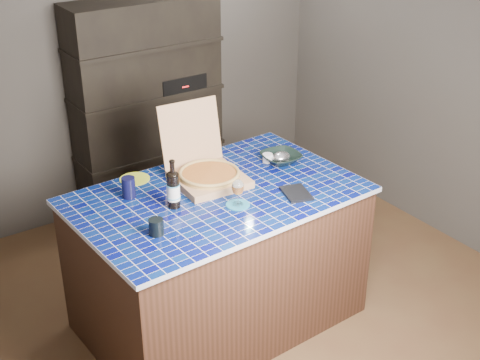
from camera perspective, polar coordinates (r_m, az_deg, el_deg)
room at (r=4.19m, az=1.40°, el=4.31°), size 3.50×3.50×3.50m
shelving_unit at (r=5.54m, az=-7.89°, el=5.98°), size 1.20×0.41×1.80m
kitchen_island at (r=4.31m, az=-1.87°, el=-6.70°), size 1.78×1.18×0.95m
pizza_box at (r=4.19m, az=-2.82°, el=0.70°), size 0.45×0.53×0.45m
mead_bottle at (r=3.88m, az=-5.72°, el=-0.76°), size 0.08×0.08×0.30m
teal_trivet at (r=3.93m, az=-0.19°, el=-2.13°), size 0.14×0.14×0.01m
wine_glass at (r=3.87m, az=-0.19°, el=-0.67°), size 0.07×0.07×0.16m
tumbler at (r=3.65m, az=-7.16°, el=-3.99°), size 0.08×0.08×0.09m
dvd_case at (r=4.06m, az=4.82°, el=-1.13°), size 0.20×0.24×0.02m
bowl at (r=4.45m, az=3.52°, el=1.90°), size 0.27×0.27×0.06m
foil_contents at (r=4.45m, az=3.52°, el=2.00°), size 0.13×0.11×0.06m
white_jar at (r=4.45m, az=2.37°, el=1.89°), size 0.07×0.07×0.06m
navy_cup at (r=4.05m, az=-9.49°, el=-0.63°), size 0.08×0.08×0.13m
green_trivet at (r=4.28m, az=-8.97°, el=0.09°), size 0.19×0.19×0.01m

